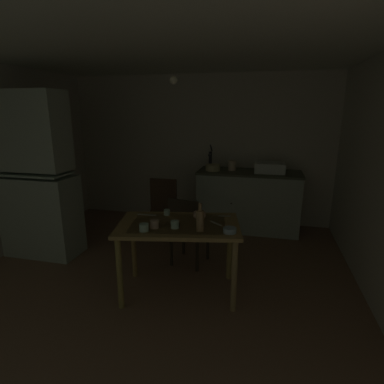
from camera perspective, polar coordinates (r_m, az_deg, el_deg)
ground_plane at (r=3.81m, az=-5.06°, el=-13.92°), size 5.29×5.29×0.00m
wall_back at (r=5.23m, az=1.34°, el=7.88°), size 4.39×0.10×2.39m
ceiling_slab at (r=3.39m, az=-6.08°, el=25.16°), size 4.39×3.83×0.10m
hutch_cabinet at (r=4.32m, az=-26.61°, el=1.72°), size 0.93×0.46×2.06m
counter_cabinet at (r=4.90m, az=10.30°, el=-1.57°), size 1.56×0.64×0.93m
sink_basin at (r=4.77m, az=14.17°, el=4.43°), size 0.44×0.34×0.15m
hand_pump at (r=4.88m, az=3.40°, el=6.16°), size 0.05×0.27×0.39m
mixing_bowl_counter at (r=4.79m, az=3.89°, el=4.53°), size 0.22×0.22×0.10m
stoneware_crock at (r=4.84m, az=7.41°, el=4.89°), size 0.12×0.12×0.15m
dining_table at (r=3.09m, az=-2.46°, el=-7.62°), size 1.29×0.92×0.75m
chair_far_side at (r=3.70m, az=-0.82°, el=-6.81°), size 0.47×0.47×0.85m
chair_by_counter at (r=4.48m, az=-4.77°, el=-2.63°), size 0.40×0.40×0.92m
serving_bowl_wide at (r=2.85m, az=6.98°, el=-7.02°), size 0.12×0.12×0.05m
soup_bowl_small at (r=3.23m, az=1.41°, el=-4.14°), size 0.13×0.13×0.05m
mug_tall at (r=2.93m, az=-3.18°, el=-6.00°), size 0.08×0.08×0.07m
teacup_mint at (r=3.29m, az=-4.66°, el=-3.74°), size 0.06×0.06×0.06m
teacup_cream at (r=2.95m, az=-6.93°, el=-5.88°), size 0.08×0.08×0.07m
mug_dark at (r=2.89m, az=-8.87°, el=-6.48°), size 0.09×0.09×0.07m
glass_bottle at (r=2.84m, az=1.49°, el=-5.17°), size 0.07×0.07×0.26m
table_knife at (r=3.33m, az=-8.34°, el=-4.17°), size 0.21×0.02×0.00m
teaspoon_near_bowl at (r=3.27m, az=6.09°, el=-4.43°), size 0.13×0.04×0.00m
teaspoon_by_cup at (r=3.06m, az=4.47°, el=-5.79°), size 0.13×0.11×0.00m
pendant_bulb at (r=3.36m, az=-3.43°, el=19.93°), size 0.08×0.08×0.08m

